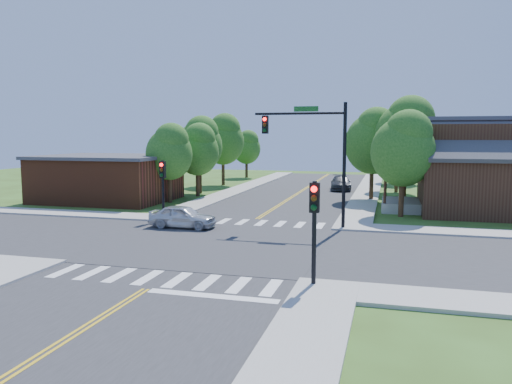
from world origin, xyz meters
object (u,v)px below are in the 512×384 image
(signal_pole_nw, at_px, (163,179))
(car_silver, at_px, (183,217))
(signal_mast_ne, at_px, (315,144))
(signal_pole_se, at_px, (314,214))
(house_ne, at_px, (497,165))
(car_dgrey, at_px, (341,183))

(signal_pole_nw, bearing_deg, car_silver, -43.16)
(signal_mast_ne, relative_size, signal_pole_se, 1.89)
(signal_pole_nw, xyz_separation_m, house_ne, (20.71, 8.66, 0.67))
(house_ne, bearing_deg, signal_pole_se, -115.58)
(house_ne, bearing_deg, signal_mast_ne, -142.32)
(signal_pole_se, bearing_deg, car_silver, 134.56)
(signal_mast_ne, height_order, car_dgrey, signal_mast_ne)
(signal_mast_ne, bearing_deg, car_dgrey, 91.17)
(car_silver, bearing_deg, house_ne, -59.92)
(signal_mast_ne, distance_m, signal_pole_nw, 9.76)
(signal_mast_ne, height_order, signal_pole_nw, signal_mast_ne)
(house_ne, bearing_deg, signal_pole_nw, -157.31)
(car_silver, bearing_deg, car_dgrey, -17.19)
(car_silver, xyz_separation_m, car_dgrey, (6.89, 22.33, 0.02))
(signal_mast_ne, distance_m, car_dgrey, 20.67)
(house_ne, xyz_separation_m, car_silver, (-18.49, -10.73, -2.66))
(signal_pole_se, xyz_separation_m, signal_pole_nw, (-11.20, 11.20, 0.00))
(signal_pole_se, bearing_deg, signal_mast_ne, 98.56)
(signal_mast_ne, relative_size, car_silver, 1.85)
(house_ne, bearing_deg, car_silver, -149.87)
(car_silver, height_order, car_dgrey, car_dgrey)
(signal_pole_se, relative_size, car_dgrey, 0.78)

